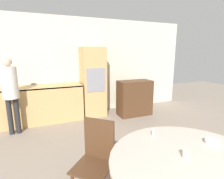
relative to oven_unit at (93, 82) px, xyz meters
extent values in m
cube|color=beige|center=(-0.29, 0.34, 0.39)|extent=(6.58, 0.05, 2.60)
cube|color=tan|center=(-1.54, -0.01, -0.47)|extent=(2.39, 0.60, 0.89)
cube|color=black|center=(-1.54, -0.01, -0.04)|extent=(2.39, 0.60, 0.03)
cube|color=tan|center=(0.00, 0.00, 0.00)|extent=(0.60, 0.58, 1.83)
cube|color=gray|center=(0.00, -0.29, 0.09)|extent=(0.48, 0.01, 0.60)
cube|color=#51331E|center=(1.04, -0.44, -0.44)|extent=(0.90, 0.45, 0.95)
cylinder|color=beige|center=(-0.10, -3.47, -0.18)|extent=(1.49, 1.49, 0.03)
cylinder|color=#51331E|center=(-0.83, -2.55, -0.70)|extent=(0.04, 0.04, 0.42)
cylinder|color=#51331E|center=(-0.60, -2.78, -0.70)|extent=(0.04, 0.04, 0.42)
cube|color=#51331E|center=(-0.83, -2.78, -0.48)|extent=(0.57, 0.57, 0.02)
cube|color=#51331E|center=(-0.70, -2.65, -0.23)|extent=(0.30, 0.28, 0.49)
cylinder|color=#262628|center=(-1.94, -0.50, -0.53)|extent=(0.10, 0.10, 0.77)
cylinder|color=#262628|center=(-1.80, -0.50, -0.53)|extent=(0.10, 0.10, 0.77)
cylinder|color=silver|center=(-1.87, -0.50, 0.18)|extent=(0.31, 0.31, 0.64)
sphere|color=beige|center=(-1.87, -0.50, 0.59)|extent=(0.17, 0.17, 0.17)
cylinder|color=beige|center=(-0.12, -3.40, -0.12)|extent=(0.06, 0.06, 0.08)
cylinder|color=silver|center=(0.32, -3.32, -0.14)|extent=(0.14, 0.14, 0.05)
cylinder|color=white|center=(-0.15, -2.95, -0.12)|extent=(0.03, 0.03, 0.07)
cylinder|color=silver|center=(-0.15, -2.95, -0.08)|extent=(0.03, 0.03, 0.01)
camera|label=1|loc=(-1.28, -4.46, 0.77)|focal=28.00mm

